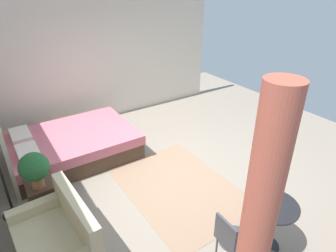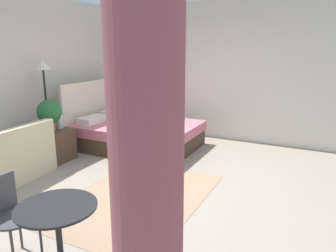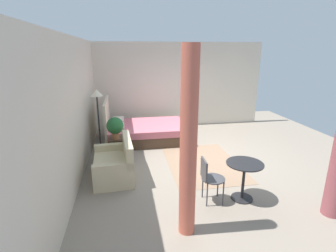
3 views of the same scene
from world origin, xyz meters
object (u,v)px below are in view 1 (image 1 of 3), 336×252
at_px(nightstand, 44,197).
at_px(potted_plant, 34,168).
at_px(bed, 69,145).
at_px(balcony_table, 269,218).
at_px(vase, 33,172).
at_px(couch, 59,242).
at_px(cafe_chair_near_window, 231,239).

distance_m(nightstand, potted_plant, 0.59).
bearing_deg(bed, balcony_table, -156.72).
height_order(vase, balcony_table, vase).
xyz_separation_m(couch, cafe_chair_near_window, (-1.21, -1.62, 0.21)).
distance_m(potted_plant, balcony_table, 3.08).
xyz_separation_m(bed, nightstand, (-1.26, 0.73, -0.00)).
xyz_separation_m(nightstand, vase, (0.12, 0.04, 0.39)).
bearing_deg(balcony_table, potted_plant, 47.21).
height_order(nightstand, balcony_table, balcony_table).
distance_m(vase, balcony_table, 3.22).
height_order(balcony_table, cafe_chair_near_window, cafe_chair_near_window).
xyz_separation_m(nightstand, potted_plant, (-0.10, 0.03, 0.58)).
distance_m(couch, nightstand, 0.94).
bearing_deg(nightstand, couch, 177.90).
xyz_separation_m(potted_plant, vase, (0.22, 0.01, -0.19)).
bearing_deg(balcony_table, couch, 61.21).
bearing_deg(bed, couch, 160.83).
relative_size(couch, potted_plant, 2.42).
xyz_separation_m(nightstand, cafe_chair_near_window, (-2.16, -1.58, 0.22)).
distance_m(bed, potted_plant, 1.67).
bearing_deg(balcony_table, vase, 44.45).
distance_m(couch, potted_plant, 1.02).
bearing_deg(cafe_chair_near_window, couch, 53.07).
bearing_deg(vase, nightstand, -161.04).
distance_m(bed, vase, 1.43).
bearing_deg(bed, vase, 145.91).
bearing_deg(cafe_chair_near_window, bed, 13.98).
bearing_deg(nightstand, potted_plant, 162.49).
bearing_deg(couch, vase, 0.36).
relative_size(bed, nightstand, 4.17).
xyz_separation_m(vase, balcony_table, (-2.29, -2.25, -0.18)).
bearing_deg(couch, nightstand, -2.10).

